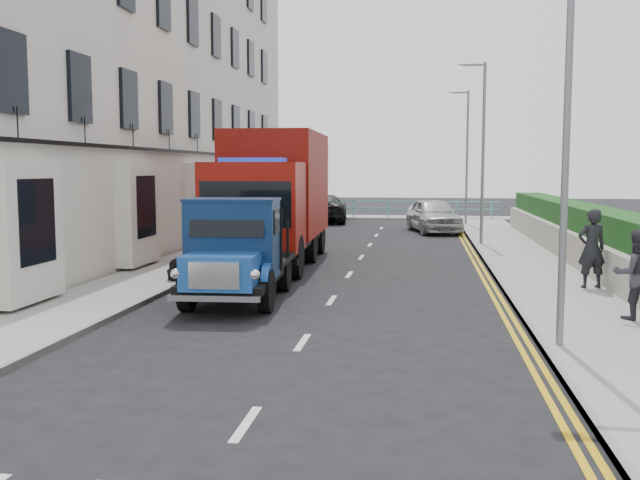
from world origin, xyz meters
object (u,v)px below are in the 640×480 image
Objects in this scene: red_lorry at (273,194)px; parked_car_front at (217,255)px; lamp_mid at (480,142)px; lamp_far at (465,149)px; lamp_near at (559,107)px; bedford_lorry at (234,257)px; pedestrian_east_near at (592,249)px.

red_lorry is 2.19× the size of parked_car_front.
lamp_mid is 10.00m from lamp_far.
parked_car_front is at bearing 137.69° from lamp_near.
lamp_near is at bearing -58.06° from red_lorry.
lamp_mid is at bearing 38.66° from red_lorry.
lamp_mid is 1.40× the size of bedford_lorry.
lamp_near reaches higher than bedford_lorry.
lamp_far is 0.87× the size of red_lorry.
red_lorry is at bearing -39.90° from pedestrian_east_near.
bedford_lorry is 4.21m from parked_car_front.
bedford_lorry is at bearing 152.88° from lamp_near.
lamp_near reaches higher than parked_car_front.
red_lorry is at bearing -139.42° from lamp_mid.
red_lorry reaches higher than pedestrian_east_near.
pedestrian_east_near is (1.92, -20.09, -2.91)m from lamp_far.
red_lorry is 3.60m from parked_car_front.
lamp_near is 7.59m from bedford_lorry.
lamp_far is (0.00, 10.00, 0.00)m from lamp_mid.
bedford_lorry is at bearing 4.46° from pedestrian_east_near.
bedford_lorry is 7.09m from red_lorry.
lamp_far is 1.40× the size of bedford_lorry.
bedford_lorry reaches higher than parked_car_front.
bedford_lorry reaches higher than pedestrian_east_near.
lamp_near is 1.00× the size of lamp_mid.
parked_car_front is (-0.96, -3.08, -1.59)m from red_lorry.
lamp_far reaches higher than parked_car_front.
lamp_mid is 1.00× the size of lamp_far.
lamp_far reaches higher than red_lorry.
lamp_near is 26.00m from lamp_far.
lamp_mid reaches higher than bedford_lorry.
parked_car_front is at bearing -131.09° from lamp_mid.
lamp_near reaches higher than pedestrian_east_near.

